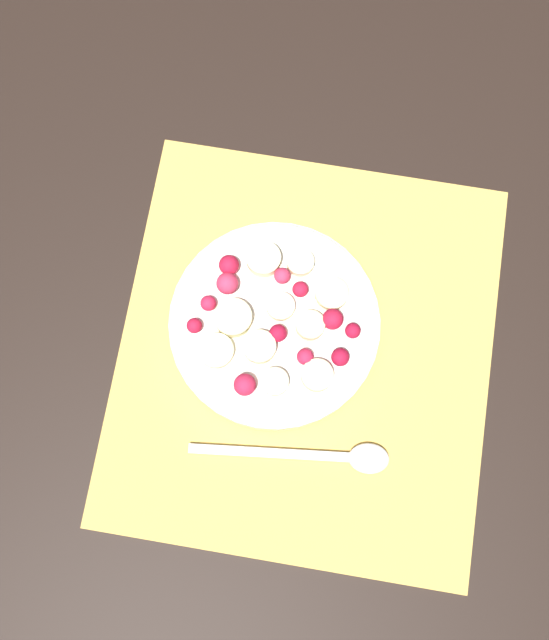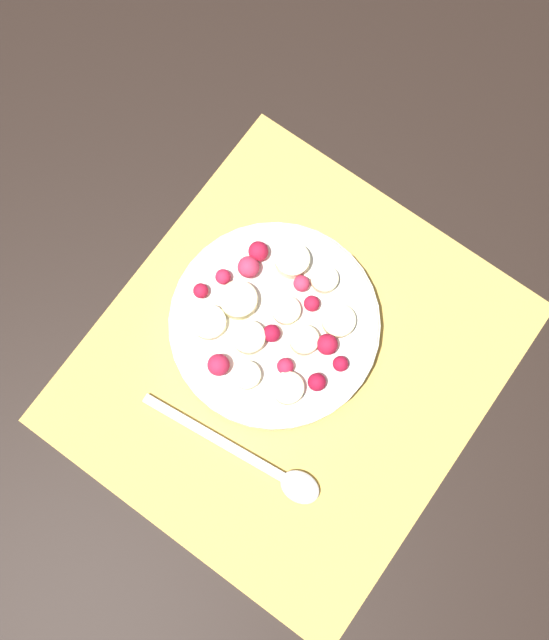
# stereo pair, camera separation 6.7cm
# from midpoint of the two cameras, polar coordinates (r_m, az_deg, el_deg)

# --- Properties ---
(ground_plane) EXTENTS (3.00, 3.00, 0.00)m
(ground_plane) POSITION_cam_midpoint_polar(r_m,az_deg,el_deg) (0.71, -0.17, -3.19)
(ground_plane) COLOR black
(placemat) EXTENTS (0.40, 0.37, 0.01)m
(placemat) POSITION_cam_midpoint_polar(r_m,az_deg,el_deg) (0.70, -0.17, -3.15)
(placemat) COLOR #E0B251
(placemat) RESTS_ON ground_plane
(fruit_bowl) EXTENTS (0.20, 0.20, 0.05)m
(fruit_bowl) POSITION_cam_midpoint_polar(r_m,az_deg,el_deg) (0.69, -2.74, -0.93)
(fruit_bowl) COLOR silver
(fruit_bowl) RESTS_ON placemat
(spoon) EXTENTS (0.04, 0.19, 0.01)m
(spoon) POSITION_cam_midpoint_polar(r_m,az_deg,el_deg) (0.69, 1.73, -11.48)
(spoon) COLOR silver
(spoon) RESTS_ON placemat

